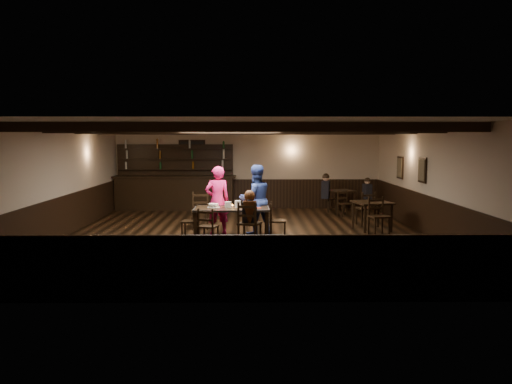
{
  "coord_description": "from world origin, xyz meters",
  "views": [
    {
      "loc": [
        0.13,
        -12.09,
        2.39
      ],
      "look_at": [
        0.24,
        0.2,
        1.07
      ],
      "focal_mm": 35.0,
      "sensor_mm": 36.0,
      "label": 1
    }
  ],
  "objects_px": {
    "chair_near_left": "(207,224)",
    "chair_near_right": "(248,220)",
    "man_blue": "(255,200)",
    "dining_table": "(232,210)",
    "cake": "(214,206)",
    "woman_pink": "(217,200)",
    "bar_counter": "(175,188)"
  },
  "relations": [
    {
      "from": "bar_counter",
      "to": "man_blue",
      "type": "bearing_deg",
      "value": -58.64
    },
    {
      "from": "chair_near_right",
      "to": "bar_counter",
      "type": "relative_size",
      "value": 0.24
    },
    {
      "from": "dining_table",
      "to": "bar_counter",
      "type": "distance_m",
      "value": 5.45
    },
    {
      "from": "chair_near_left",
      "to": "woman_pink",
      "type": "height_order",
      "value": "woman_pink"
    },
    {
      "from": "woman_pink",
      "to": "chair_near_right",
      "type": "bearing_deg",
      "value": 102.95
    },
    {
      "from": "woman_pink",
      "to": "man_blue",
      "type": "xyz_separation_m",
      "value": [
        0.95,
        0.02,
        0.02
      ]
    },
    {
      "from": "dining_table",
      "to": "chair_near_left",
      "type": "height_order",
      "value": "chair_near_left"
    },
    {
      "from": "dining_table",
      "to": "cake",
      "type": "distance_m",
      "value": 0.45
    },
    {
      "from": "chair_near_left",
      "to": "chair_near_right",
      "type": "height_order",
      "value": "chair_near_right"
    },
    {
      "from": "woman_pink",
      "to": "man_blue",
      "type": "bearing_deg",
      "value": 164.68
    },
    {
      "from": "chair_near_left",
      "to": "bar_counter",
      "type": "bearing_deg",
      "value": 105.45
    },
    {
      "from": "chair_near_left",
      "to": "chair_near_right",
      "type": "relative_size",
      "value": 0.85
    },
    {
      "from": "chair_near_right",
      "to": "dining_table",
      "type": "bearing_deg",
      "value": 116.82
    },
    {
      "from": "dining_table",
      "to": "chair_near_right",
      "type": "height_order",
      "value": "chair_near_right"
    },
    {
      "from": "man_blue",
      "to": "chair_near_left",
      "type": "bearing_deg",
      "value": 30.29
    },
    {
      "from": "chair_near_right",
      "to": "cake",
      "type": "bearing_deg",
      "value": 135.3
    },
    {
      "from": "chair_near_right",
      "to": "bar_counter",
      "type": "bearing_deg",
      "value": 113.47
    },
    {
      "from": "chair_near_right",
      "to": "chair_near_left",
      "type": "bearing_deg",
      "value": 177.91
    },
    {
      "from": "man_blue",
      "to": "cake",
      "type": "height_order",
      "value": "man_blue"
    },
    {
      "from": "woman_pink",
      "to": "bar_counter",
      "type": "distance_m",
      "value": 4.78
    },
    {
      "from": "chair_near_right",
      "to": "woman_pink",
      "type": "xyz_separation_m",
      "value": [
        -0.78,
        1.37,
        0.28
      ]
    },
    {
      "from": "woman_pink",
      "to": "bar_counter",
      "type": "relative_size",
      "value": 0.42
    },
    {
      "from": "chair_near_left",
      "to": "woman_pink",
      "type": "distance_m",
      "value": 1.39
    },
    {
      "from": "chair_near_left",
      "to": "bar_counter",
      "type": "relative_size",
      "value": 0.2
    },
    {
      "from": "chair_near_right",
      "to": "man_blue",
      "type": "height_order",
      "value": "man_blue"
    },
    {
      "from": "man_blue",
      "to": "cake",
      "type": "distance_m",
      "value": 1.16
    },
    {
      "from": "man_blue",
      "to": "dining_table",
      "type": "bearing_deg",
      "value": 25.15
    },
    {
      "from": "cake",
      "to": "woman_pink",
      "type": "bearing_deg",
      "value": 83.93
    },
    {
      "from": "chair_near_right",
      "to": "woman_pink",
      "type": "relative_size",
      "value": 0.58
    },
    {
      "from": "chair_near_left",
      "to": "bar_counter",
      "type": "distance_m",
      "value": 6.0
    },
    {
      "from": "woman_pink",
      "to": "bar_counter",
      "type": "height_order",
      "value": "bar_counter"
    },
    {
      "from": "dining_table",
      "to": "chair_near_right",
      "type": "relative_size",
      "value": 1.82
    }
  ]
}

